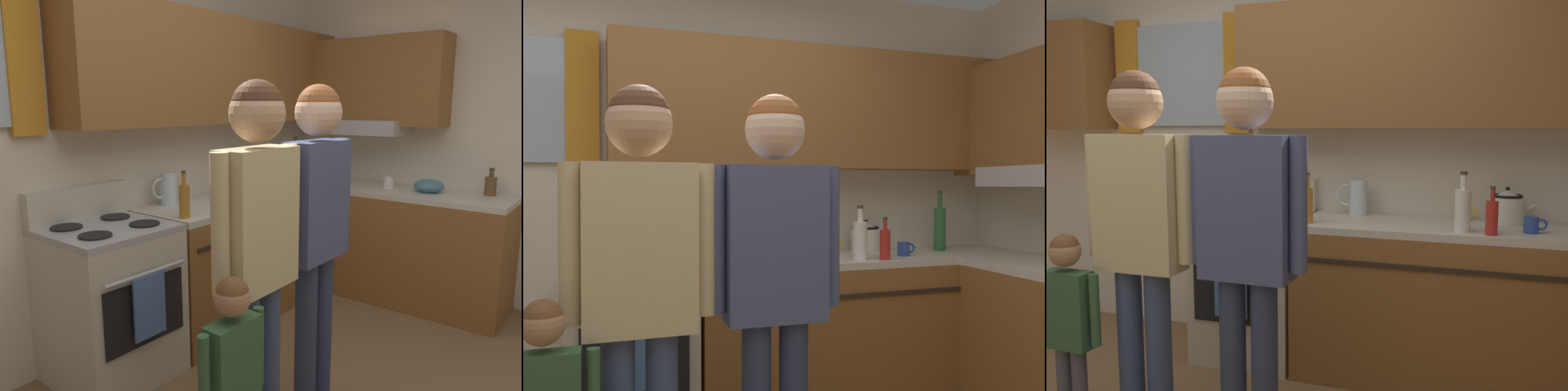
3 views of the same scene
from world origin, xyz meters
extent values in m
cube|color=silver|center=(0.00, 1.90, 1.30)|extent=(4.60, 0.10, 2.60)
cube|color=orange|center=(-0.42, 1.82, 1.80)|extent=(0.18, 0.04, 0.79)
cube|color=brown|center=(1.00, 1.69, 1.80)|extent=(2.59, 0.32, 0.74)
cube|color=brown|center=(2.14, 1.08, 1.75)|extent=(0.32, 1.25, 0.71)
cube|color=#B7B7BC|center=(2.08, 1.05, 1.38)|extent=(0.40, 0.60, 0.12)
cube|color=brown|center=(1.23, 1.54, 0.43)|extent=(2.14, 0.62, 0.86)
cube|color=beige|center=(1.23, 1.54, 0.88)|extent=(2.14, 0.62, 0.04)
cube|color=brown|center=(1.99, 0.55, 0.43)|extent=(0.62, 1.36, 0.86)
cube|color=beige|center=(1.99, 0.55, 0.88)|extent=(0.62, 1.36, 0.04)
cube|color=#2D2319|center=(1.23, 1.23, 0.72)|extent=(2.02, 0.01, 0.02)
cube|color=beige|center=(-0.18, 1.54, 0.43)|extent=(0.63, 0.62, 0.86)
cube|color=black|center=(-0.18, 1.23, 0.48)|extent=(0.51, 0.01, 0.36)
cylinder|color=#ADADB2|center=(-0.18, 1.20, 0.70)|extent=(0.51, 0.02, 0.02)
cube|color=#ADADB2|center=(-0.18, 1.54, 0.88)|extent=(0.63, 0.62, 0.04)
cube|color=beige|center=(-0.18, 1.81, 1.00)|extent=(0.63, 0.08, 0.20)
cylinder|color=black|center=(-0.33, 1.40, 0.91)|extent=(0.17, 0.17, 0.01)
cylinder|color=black|center=(-0.02, 1.40, 0.91)|extent=(0.17, 0.17, 0.01)
cylinder|color=black|center=(-0.33, 1.68, 0.91)|extent=(0.17, 0.17, 0.01)
cylinder|color=black|center=(-0.02, 1.68, 0.91)|extent=(0.17, 0.17, 0.01)
cube|color=#4C72B7|center=(-0.18, 1.19, 0.52)|extent=(0.20, 0.02, 0.34)
cylinder|color=red|center=(1.22, 1.30, 0.99)|extent=(0.06, 0.06, 0.17)
cylinder|color=red|center=(1.22, 1.30, 1.10)|extent=(0.02, 0.02, 0.06)
cylinder|color=#3F382D|center=(1.22, 1.30, 1.14)|extent=(0.03, 0.03, 0.02)
cylinder|color=white|center=(1.08, 1.34, 1.01)|extent=(0.08, 0.08, 0.22)
cylinder|color=white|center=(1.08, 1.34, 1.16)|extent=(0.03, 0.03, 0.08)
cylinder|color=#3F382D|center=(1.08, 1.34, 1.21)|extent=(0.03, 0.03, 0.02)
cylinder|color=brown|center=(2.14, 0.08, 0.97)|extent=(0.08, 0.08, 0.14)
cylinder|color=brown|center=(2.14, 0.08, 1.06)|extent=(0.03, 0.03, 0.05)
cylinder|color=#3F382D|center=(2.14, 0.08, 1.10)|extent=(0.04, 0.04, 0.02)
cylinder|color=#B27223|center=(0.24, 1.35, 1.00)|extent=(0.06, 0.06, 0.20)
cylinder|color=#B27223|center=(0.24, 1.35, 1.14)|extent=(0.02, 0.02, 0.07)
cylinder|color=#3F382D|center=(0.24, 1.35, 1.18)|extent=(0.03, 0.03, 0.02)
cylinder|color=#2D6633|center=(1.79, 1.59, 1.04)|extent=(0.08, 0.08, 0.28)
cylinder|color=#2D6633|center=(1.79, 1.59, 1.23)|extent=(0.03, 0.03, 0.10)
cylinder|color=#3F382D|center=(1.79, 1.59, 1.29)|extent=(0.03, 0.03, 0.02)
cylinder|color=gold|center=(1.07, 1.73, 0.95)|extent=(0.08, 0.08, 0.09)
torus|color=gold|center=(1.12, 1.73, 0.95)|extent=(0.06, 0.01, 0.06)
cylinder|color=#2D479E|center=(1.41, 1.42, 0.94)|extent=(0.07, 0.07, 0.08)
torus|color=#2D479E|center=(1.46, 1.42, 0.95)|extent=(0.06, 0.01, 0.06)
cylinder|color=white|center=(1.98, 0.81, 0.95)|extent=(0.08, 0.08, 0.09)
torus|color=white|center=(2.03, 0.81, 0.95)|extent=(0.07, 0.01, 0.07)
cylinder|color=silver|center=(1.31, 1.70, 0.97)|extent=(0.20, 0.20, 0.14)
cone|color=silver|center=(1.31, 1.70, 1.06)|extent=(0.18, 0.18, 0.05)
sphere|color=black|center=(1.31, 1.70, 1.09)|extent=(0.02, 0.02, 0.02)
cone|color=silver|center=(1.44, 1.70, 1.00)|extent=(0.09, 0.04, 0.07)
torus|color=black|center=(1.31, 1.70, 1.05)|extent=(0.17, 0.17, 0.02)
cylinder|color=silver|center=(0.44, 1.72, 1.01)|extent=(0.11, 0.11, 0.22)
torus|color=silver|center=(0.37, 1.72, 1.02)|extent=(0.14, 0.02, 0.14)
cylinder|color=teal|center=(2.00, 0.49, 0.92)|extent=(0.12, 0.12, 0.03)
ellipsoid|color=teal|center=(2.00, 0.49, 0.95)|extent=(0.23, 0.23, 0.10)
cylinder|color=#38476B|center=(-0.14, 0.43, 0.41)|extent=(0.11, 0.11, 0.82)
cylinder|color=#38476B|center=(-0.29, 0.43, 0.41)|extent=(0.11, 0.11, 0.82)
cube|color=#D1BC8C|center=(-0.21, 0.43, 1.11)|extent=(0.38, 0.16, 0.58)
cylinder|color=#D1BC8C|center=(0.01, 0.44, 1.14)|extent=(0.07, 0.07, 0.54)
cylinder|color=#D1BC8C|center=(-0.44, 0.43, 1.14)|extent=(0.07, 0.07, 0.54)
sphere|color=tan|center=(-0.21, 0.43, 1.54)|extent=(0.23, 0.23, 0.23)
sphere|color=#4C2D19|center=(-0.21, 0.43, 1.56)|extent=(0.21, 0.21, 0.21)
cylinder|color=#2D3856|center=(0.35, 0.45, 0.41)|extent=(0.11, 0.11, 0.82)
cylinder|color=#2D3856|center=(0.21, 0.46, 0.41)|extent=(0.11, 0.11, 0.82)
cube|color=#47517A|center=(0.28, 0.46, 1.11)|extent=(0.38, 0.17, 0.58)
cylinder|color=#47517A|center=(0.50, 0.45, 1.13)|extent=(0.07, 0.07, 0.53)
cylinder|color=#47517A|center=(0.06, 0.46, 1.13)|extent=(0.07, 0.07, 0.53)
sphere|color=beige|center=(0.28, 0.46, 1.53)|extent=(0.23, 0.23, 0.23)
sphere|color=brown|center=(0.28, 0.46, 1.56)|extent=(0.21, 0.21, 0.21)
cube|color=#335938|center=(-0.51, 0.31, 0.65)|extent=(0.22, 0.10, 0.34)
cylinder|color=#335938|center=(-0.36, 0.31, 0.66)|extent=(0.04, 0.04, 0.31)
cylinder|color=#335938|center=(-0.65, 0.32, 0.66)|extent=(0.04, 0.04, 0.31)
sphere|color=#A87A56|center=(-0.51, 0.31, 0.90)|extent=(0.13, 0.13, 0.13)
sphere|color=brown|center=(-0.51, 0.31, 0.92)|extent=(0.12, 0.12, 0.12)
camera|label=1|loc=(-1.70, -0.75, 1.57)|focal=33.25mm
camera|label=2|loc=(-0.36, -1.49, 1.32)|focal=37.90mm
camera|label=3|loc=(1.18, -1.45, 1.41)|focal=36.33mm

